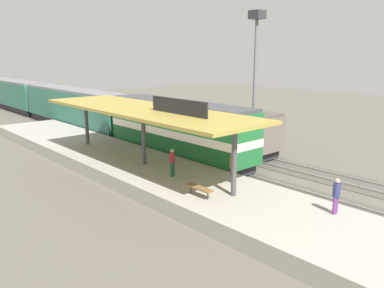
{
  "coord_description": "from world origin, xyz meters",
  "views": [
    {
      "loc": [
        -19.02,
        -20.68,
        8.11
      ],
      "look_at": [
        -1.38,
        -1.22,
        2.0
      ],
      "focal_mm": 36.13,
      "sensor_mm": 36.0,
      "label": 1
    }
  ],
  "objects": [
    {
      "name": "person_boarding",
      "position": [
        -3.02,
        -6.5,
        1.85
      ],
      "size": [
        0.34,
        0.34,
        1.71
      ],
      "color": "#4C4C51",
      "rests_on": "platform"
    },
    {
      "name": "person_walking",
      "position": [
        -2.89,
        -12.75,
        1.85
      ],
      "size": [
        0.34,
        0.34,
        1.71
      ],
      "color": "#663375",
      "rests_on": "platform"
    },
    {
      "name": "freight_car",
      "position": [
        4.6,
        2.13,
        1.97
      ],
      "size": [
        2.8,
        12.0,
        3.54
      ],
      "color": "#28282D",
      "rests_on": "track_far"
    },
    {
      "name": "passenger_carriage_rear",
      "position": [
        0.0,
        40.78,
        2.31
      ],
      "size": [
        2.9,
        20.0,
        4.24
      ],
      "color": "#28282D",
      "rests_on": "track_near"
    },
    {
      "name": "track_far",
      "position": [
        4.6,
        0.0,
        0.03
      ],
      "size": [
        3.2,
        110.0,
        0.16
      ],
      "color": "#4E4941",
      "rests_on": "ground"
    },
    {
      "name": "platform",
      "position": [
        -4.6,
        0.0,
        0.45
      ],
      "size": [
        6.0,
        44.0,
        0.9
      ],
      "primitive_type": "cube",
      "color": "#9E998E",
      "rests_on": "ground"
    },
    {
      "name": "passenger_carriage_front",
      "position": [
        0.0,
        19.98,
        2.31
      ],
      "size": [
        2.9,
        20.0,
        4.24
      ],
      "color": "#28282D",
      "rests_on": "track_near"
    },
    {
      "name": "light_mast",
      "position": [
        7.8,
        0.78,
        8.4
      ],
      "size": [
        1.1,
        1.1,
        11.7
      ],
      "color": "slate",
      "rests_on": "ground"
    },
    {
      "name": "locomotive",
      "position": [
        0.0,
        1.98,
        2.41
      ],
      "size": [
        2.93,
        14.43,
        4.44
      ],
      "color": "#28282D",
      "rests_on": "track_near"
    },
    {
      "name": "person_waiting",
      "position": [
        -4.88,
        -3.31,
        1.85
      ],
      "size": [
        0.34,
        0.34,
        1.71
      ],
      "color": "#23603D",
      "rests_on": "platform"
    },
    {
      "name": "ground_plane",
      "position": [
        2.0,
        0.0,
        0.0
      ],
      "size": [
        120.0,
        120.0,
        0.0
      ],
      "primitive_type": "plane",
      "color": "#5B564C"
    },
    {
      "name": "platform_bench",
      "position": [
        -6.0,
        -6.87,
        1.34
      ],
      "size": [
        0.44,
        1.7,
        0.5
      ],
      "color": "#333338",
      "rests_on": "platform"
    },
    {
      "name": "station_canopy",
      "position": [
        -4.6,
        -0.09,
        4.53
      ],
      "size": [
        5.2,
        18.0,
        4.7
      ],
      "color": "#47474C",
      "rests_on": "platform"
    },
    {
      "name": "track_near",
      "position": [
        0.0,
        0.0,
        0.03
      ],
      "size": [
        3.2,
        110.0,
        0.16
      ],
      "color": "#4E4941",
      "rests_on": "ground"
    }
  ]
}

